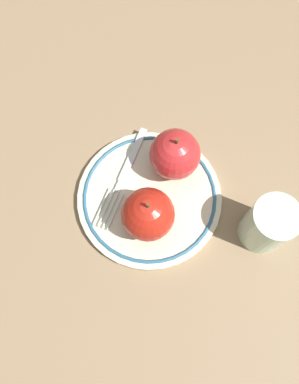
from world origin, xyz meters
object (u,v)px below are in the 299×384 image
apple_red_whole (148,214)px  drinking_glass (268,225)px  fork (124,173)px  plate (150,197)px  apple_second_whole (177,156)px

apple_red_whole → drinking_glass: 0.18m
drinking_glass → apple_red_whole: bearing=42.3°
apple_red_whole → fork: bearing=-17.9°
apple_red_whole → plate: bearing=-46.6°
fork → drinking_glass: size_ratio=1.83×
plate → drinking_glass: size_ratio=2.43×
apple_red_whole → apple_second_whole: size_ratio=1.00×
plate → drinking_glass: bearing=-150.9°
apple_red_whole → drinking_glass: (-0.14, -0.12, -0.01)m
plate → fork: (0.06, 0.00, 0.01)m
apple_second_whole → apple_red_whole: bearing=111.3°
apple_second_whole → drinking_glass: size_ratio=0.94×
drinking_glass → apple_second_whole: bearing=7.7°
fork → drinking_glass: bearing=87.7°
apple_red_whole → fork: 0.10m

